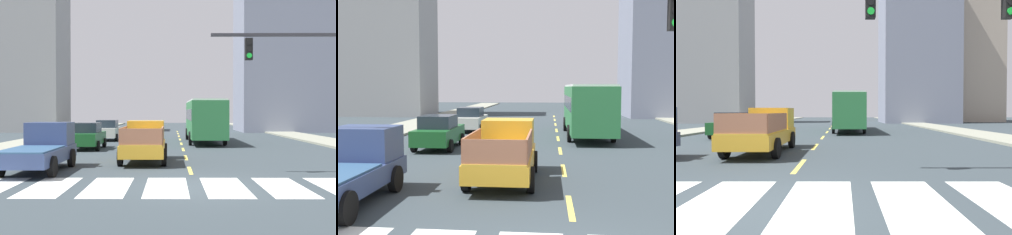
% 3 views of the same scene
% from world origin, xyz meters
% --- Properties ---
extents(ground_plane, '(160.00, 160.00, 0.00)m').
position_xyz_m(ground_plane, '(0.00, 0.00, 0.00)').
color(ground_plane, '#303A3F').
extents(sidewalk_left, '(3.40, 110.00, 0.15)m').
position_xyz_m(sidewalk_left, '(-11.62, 18.00, 0.07)').
color(sidewalk_left, gray).
rests_on(sidewalk_left, ground).
extents(crosswalk_stripe_2, '(1.37, 3.86, 0.01)m').
position_xyz_m(crosswalk_stripe_2, '(-4.71, 0.00, 0.00)').
color(crosswalk_stripe_2, white).
rests_on(crosswalk_stripe_2, ground).
extents(crosswalk_stripe_3, '(1.37, 3.86, 0.01)m').
position_xyz_m(crosswalk_stripe_3, '(-2.83, 0.00, 0.00)').
color(crosswalk_stripe_3, white).
rests_on(crosswalk_stripe_3, ground).
extents(crosswalk_stripe_4, '(1.37, 3.86, 0.01)m').
position_xyz_m(crosswalk_stripe_4, '(-0.94, 0.00, 0.00)').
color(crosswalk_stripe_4, white).
rests_on(crosswalk_stripe_4, ground).
extents(crosswalk_stripe_5, '(1.37, 3.86, 0.01)m').
position_xyz_m(crosswalk_stripe_5, '(0.94, 0.00, 0.00)').
color(crosswalk_stripe_5, white).
rests_on(crosswalk_stripe_5, ground).
extents(crosswalk_stripe_6, '(1.37, 3.86, 0.01)m').
position_xyz_m(crosswalk_stripe_6, '(2.83, 0.00, 0.00)').
color(crosswalk_stripe_6, white).
rests_on(crosswalk_stripe_6, ground).
extents(lane_dash_0, '(0.16, 2.40, 0.01)m').
position_xyz_m(lane_dash_0, '(0.00, 4.00, 0.00)').
color(lane_dash_0, '#DCC24D').
rests_on(lane_dash_0, ground).
extents(lane_dash_1, '(0.16, 2.40, 0.01)m').
position_xyz_m(lane_dash_1, '(0.00, 9.00, 0.00)').
color(lane_dash_1, '#DCC24D').
rests_on(lane_dash_1, ground).
extents(lane_dash_2, '(0.16, 2.40, 0.01)m').
position_xyz_m(lane_dash_2, '(0.00, 14.00, 0.00)').
color(lane_dash_2, '#DCC24D').
rests_on(lane_dash_2, ground).
extents(lane_dash_3, '(0.16, 2.40, 0.01)m').
position_xyz_m(lane_dash_3, '(0.00, 19.00, 0.00)').
color(lane_dash_3, '#DCC24D').
rests_on(lane_dash_3, ground).
extents(lane_dash_4, '(0.16, 2.40, 0.01)m').
position_xyz_m(lane_dash_4, '(0.00, 24.00, 0.00)').
color(lane_dash_4, '#DCC24D').
rests_on(lane_dash_4, ground).
extents(lane_dash_5, '(0.16, 2.40, 0.01)m').
position_xyz_m(lane_dash_5, '(0.00, 29.00, 0.00)').
color(lane_dash_5, '#DCC24D').
rests_on(lane_dash_5, ground).
extents(lane_dash_6, '(0.16, 2.40, 0.01)m').
position_xyz_m(lane_dash_6, '(0.00, 34.00, 0.00)').
color(lane_dash_6, '#DCC24D').
rests_on(lane_dash_6, ground).
extents(lane_dash_7, '(0.16, 2.40, 0.01)m').
position_xyz_m(lane_dash_7, '(0.00, 39.00, 0.00)').
color(lane_dash_7, '#DCC24D').
rests_on(lane_dash_7, ground).
extents(pickup_stakebed, '(2.18, 5.20, 1.96)m').
position_xyz_m(pickup_stakebed, '(-2.08, 7.42, 0.94)').
color(pickup_stakebed, gold).
rests_on(pickup_stakebed, ground).
extents(pickup_dark, '(2.18, 5.20, 1.96)m').
position_xyz_m(pickup_dark, '(-6.16, 4.09, 0.92)').
color(pickup_dark, navy).
rests_on(pickup_dark, ground).
extents(city_bus, '(2.72, 10.80, 3.32)m').
position_xyz_m(city_bus, '(1.86, 20.43, 1.95)').
color(city_bus, '#2B763F').
rests_on(city_bus, ground).
extents(sedan_far, '(2.02, 4.40, 1.72)m').
position_xyz_m(sedan_far, '(-6.13, 22.83, 0.86)').
color(sedan_far, beige).
rests_on(sedan_far, ground).
extents(sedan_near_right, '(2.02, 4.40, 1.72)m').
position_xyz_m(sedan_near_right, '(-6.22, 14.22, 0.86)').
color(sedan_near_right, '#195724').
rests_on(sedan_near_right, ground).
extents(tower_tall_centre, '(11.44, 8.73, 24.45)m').
position_xyz_m(tower_tall_centre, '(13.26, 40.27, 12.22)').
color(tower_tall_centre, gray).
rests_on(tower_tall_centre, ground).
extents(block_mid_left, '(11.03, 7.42, 22.16)m').
position_xyz_m(block_mid_left, '(-19.46, 39.69, 11.08)').
color(block_mid_left, gray).
rests_on(block_mid_left, ground).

